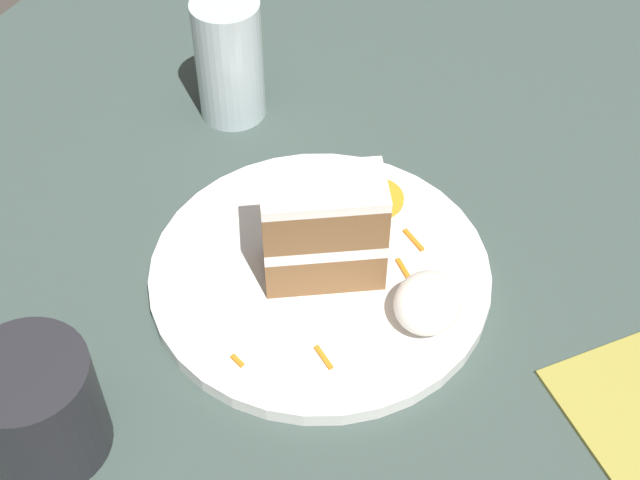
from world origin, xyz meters
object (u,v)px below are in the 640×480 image
Objects in this scene: plate at (320,273)px; coffee_mug at (37,405)px; orange_garnish at (375,198)px; cake_slice at (323,229)px; drinking_glass at (230,68)px; cream_dollop at (428,303)px.

coffee_mug is (0.23, -0.10, 0.04)m from plate.
orange_garnish is at bearing 161.21° from coffee_mug.
cake_slice reaches higher than coffee_mug.
plate is 2.58× the size of cake_slice.
drinking_glass reaches higher than cake_slice.
orange_garnish is at bearing -35.78° from cake_slice.
drinking_glass is at bearing 16.06° from cake_slice.
drinking_glass is at bearing -120.76° from cream_dollop.
cake_slice is 0.10m from cream_dollop.
plate is 0.06m from cake_slice.
cake_slice is 2.16× the size of orange_garnish.
drinking_glass is 1.36× the size of coffee_mug.
cake_slice is 1.20× the size of coffee_mug.
drinking_glass is at bearing -108.78° from orange_garnish.
cream_dollop is (0.01, 0.10, -0.03)m from cake_slice.
coffee_mug is (0.23, -0.11, -0.01)m from cake_slice.
cream_dollop is 0.47× the size of drinking_glass.
orange_garnish reaches higher than plate.
drinking_glass is (-0.16, -0.19, -0.01)m from cake_slice.
orange_garnish is 0.55× the size of coffee_mug.
drinking_glass is at bearing -131.22° from plate.
plate is 0.11m from cream_dollop.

